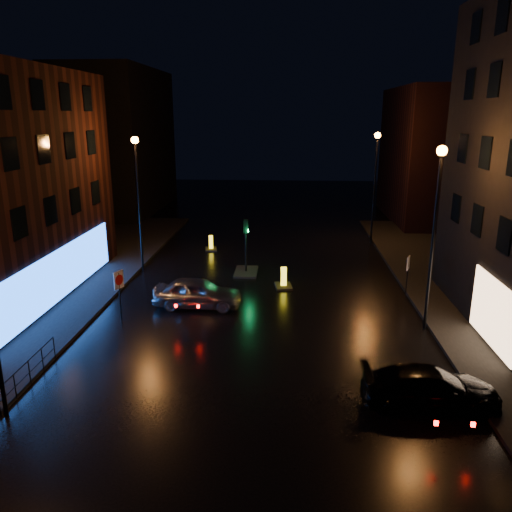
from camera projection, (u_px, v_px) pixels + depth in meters
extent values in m
plane|color=black|center=(247.00, 392.00, 17.93)|extent=(120.00, 120.00, 0.00)
cube|color=black|center=(118.00, 141.00, 50.60)|extent=(8.00, 16.00, 14.00)
cube|color=black|center=(437.00, 155.00, 46.06)|extent=(8.00, 14.00, 12.00)
cylinder|color=black|center=(139.00, 209.00, 30.76)|extent=(0.14, 0.14, 8.00)
cylinder|color=black|center=(135.00, 143.00, 29.66)|extent=(0.20, 0.20, 0.25)
sphere|color=orange|center=(135.00, 140.00, 29.62)|extent=(0.44, 0.44, 0.44)
cylinder|color=black|center=(432.00, 246.00, 22.10)|extent=(0.14, 0.14, 8.00)
cylinder|color=black|center=(442.00, 154.00, 21.01)|extent=(0.20, 0.20, 0.25)
sphere|color=orange|center=(442.00, 151.00, 20.97)|extent=(0.44, 0.44, 0.44)
cylinder|color=black|center=(374.00, 192.00, 37.46)|extent=(0.14, 0.14, 8.00)
cylinder|color=black|center=(377.00, 137.00, 36.36)|extent=(0.20, 0.20, 0.25)
sphere|color=orange|center=(378.00, 135.00, 36.32)|extent=(0.44, 0.44, 0.44)
cube|color=black|center=(246.00, 272.00, 31.42)|extent=(1.40, 2.40, 0.12)
cylinder|color=black|center=(246.00, 251.00, 31.06)|extent=(0.12, 0.12, 2.80)
cube|color=black|center=(246.00, 226.00, 30.62)|extent=(0.28, 0.22, 0.90)
cylinder|color=#0CFF59|center=(248.00, 231.00, 30.69)|extent=(0.05, 0.18, 0.18)
cylinder|color=black|center=(13.00, 375.00, 17.20)|extent=(0.05, 6.00, 0.05)
cylinder|color=black|center=(15.00, 387.00, 17.33)|extent=(0.04, 6.00, 0.04)
cylinder|color=black|center=(15.00, 387.00, 17.33)|extent=(0.04, 0.04, 1.00)
cylinder|color=black|center=(54.00, 348.00, 20.21)|extent=(0.04, 0.04, 1.00)
imported|color=#AAAEB2|center=(198.00, 293.00, 25.69)|extent=(4.56, 1.94, 1.54)
imported|color=black|center=(431.00, 388.00, 16.94)|extent=(4.71, 2.02, 1.35)
cube|color=black|center=(283.00, 286.00, 28.82)|extent=(1.11, 1.49, 0.11)
cube|color=yellow|center=(284.00, 277.00, 28.66)|extent=(0.35, 0.25, 1.14)
cube|color=black|center=(284.00, 277.00, 28.66)|extent=(0.34, 0.07, 0.68)
cube|color=black|center=(211.00, 249.00, 36.75)|extent=(1.02, 1.36, 0.10)
cube|color=yellow|center=(211.00, 242.00, 36.61)|extent=(0.32, 0.23, 1.03)
cube|color=black|center=(211.00, 242.00, 36.61)|extent=(0.31, 0.07, 0.62)
cylinder|color=black|center=(120.00, 298.00, 23.60)|extent=(0.07, 0.07, 2.49)
cube|color=silver|center=(119.00, 280.00, 23.35)|extent=(0.30, 0.60, 0.85)
cylinder|color=#B20C0C|center=(119.00, 280.00, 23.34)|extent=(0.22, 0.47, 0.50)
cylinder|color=black|center=(407.00, 277.00, 27.09)|extent=(0.06, 0.06, 2.20)
cube|color=white|center=(408.00, 263.00, 26.87)|extent=(0.26, 0.52, 0.75)
cylinder|color=#B20C0C|center=(408.00, 263.00, 26.88)|extent=(0.19, 0.41, 0.44)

